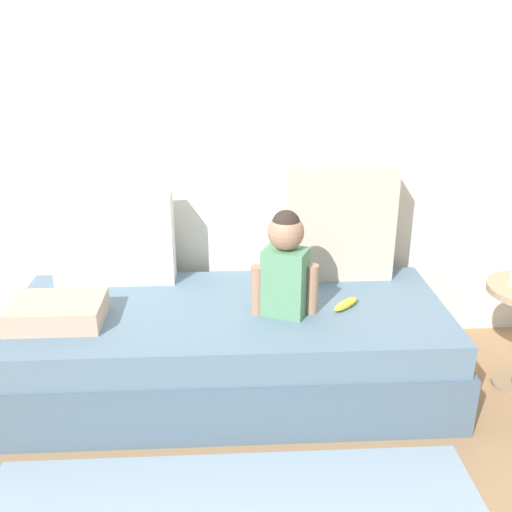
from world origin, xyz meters
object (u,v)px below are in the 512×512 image
object	(u,v)px
throw_pillow_left	(113,238)
banana	(346,304)
folded_blanket	(57,312)
couch	(230,348)
toddler	(285,263)
throw_pillow_right	(340,222)

from	to	relation	value
throw_pillow_left	banana	world-z (taller)	throw_pillow_left
folded_blanket	couch	bearing A→B (deg)	8.26
couch	banana	bearing A→B (deg)	-4.31
couch	banana	world-z (taller)	banana
toddler	banana	distance (m)	0.37
throw_pillow_left	throw_pillow_right	xyz separation A→B (m)	(1.13, 0.00, 0.06)
couch	throw_pillow_right	size ratio (longest dim) A/B	3.52
throw_pillow_right	toddler	size ratio (longest dim) A/B	1.21
throw_pillow_left	folded_blanket	size ratio (longest dim) A/B	1.48
throw_pillow_right	folded_blanket	xyz separation A→B (m)	(-1.31, -0.44, -0.24)
throw_pillow_right	toddler	bearing A→B (deg)	-127.94
throw_pillow_left	toddler	size ratio (longest dim) A/B	1.22
banana	folded_blanket	bearing A→B (deg)	-176.95
banana	folded_blanket	world-z (taller)	folded_blanket
throw_pillow_left	folded_blanket	bearing A→B (deg)	-112.41
throw_pillow_left	banana	bearing A→B (deg)	-18.81
throw_pillow_right	folded_blanket	size ratio (longest dim) A/B	1.46
throw_pillow_right	folded_blanket	distance (m)	1.41
banana	folded_blanket	size ratio (longest dim) A/B	0.42
couch	folded_blanket	bearing A→B (deg)	-171.74
throw_pillow_right	banana	bearing A→B (deg)	-94.83
couch	throw_pillow_left	size ratio (longest dim) A/B	3.48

